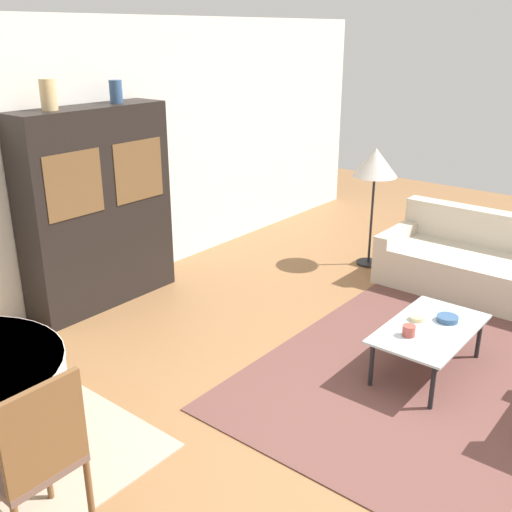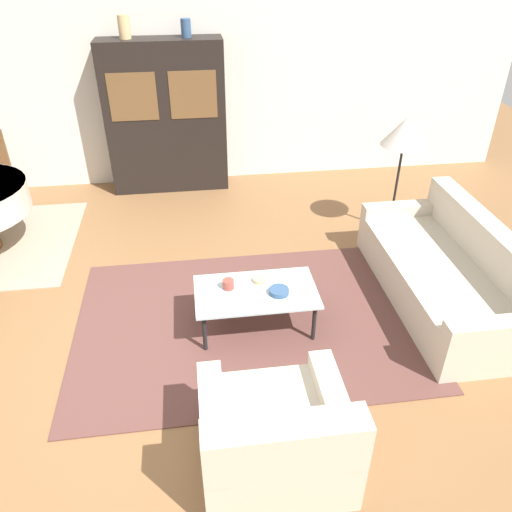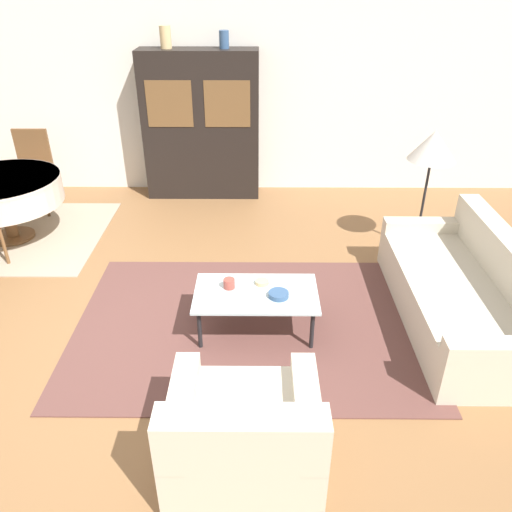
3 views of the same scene
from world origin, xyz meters
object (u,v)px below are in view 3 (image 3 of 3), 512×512
(dining_chair_far, at_px, (33,165))
(vase_short, at_px, (224,39))
(armchair, at_px, (244,435))
(floor_lamp, at_px, (433,149))
(couch, at_px, (465,294))
(dining_table, at_px, (1,191))
(cup, at_px, (229,284))
(bowl, at_px, (279,295))
(display_cabinet, at_px, (201,126))
(coffee_table, at_px, (256,296))
(vase_tall, at_px, (165,37))
(bowl_small, at_px, (262,282))

(dining_chair_far, xyz_separation_m, vase_short, (2.47, 0.50, 1.43))
(armchair, height_order, floor_lamp, floor_lamp)
(couch, distance_m, dining_table, 4.98)
(cup, bearing_deg, bowl, -17.63)
(display_cabinet, relative_size, cup, 19.47)
(vase_short, bearing_deg, coffee_table, -82.41)
(coffee_table, relative_size, vase_short, 5.03)
(dining_chair_far, bearing_deg, bowl, 139.18)
(cup, bearing_deg, vase_short, 93.44)
(dining_table, bearing_deg, couch, -18.05)
(coffee_table, bearing_deg, bowl, -17.80)
(cup, xyz_separation_m, vase_tall, (-0.89, 3.02, 1.61))
(dining_chair_far, distance_m, floor_lamp, 4.85)
(vase_short, bearing_deg, armchair, -85.57)
(display_cabinet, height_order, bowl, display_cabinet)
(coffee_table, height_order, bowl, bowl)
(floor_lamp, height_order, cup, floor_lamp)
(coffee_table, xyz_separation_m, dining_chair_far, (-2.88, 2.59, 0.23))
(armchair, relative_size, coffee_table, 0.89)
(coffee_table, height_order, dining_chair_far, dining_chair_far)
(coffee_table, xyz_separation_m, cup, (-0.23, 0.07, 0.08))
(coffee_table, relative_size, display_cabinet, 0.55)
(cup, xyz_separation_m, bowl_small, (0.28, 0.06, -0.02))
(display_cabinet, distance_m, bowl_small, 3.11)
(cup, height_order, bowl, cup)
(armchair, relative_size, display_cabinet, 0.49)
(cup, relative_size, bowl_small, 0.83)
(bowl, height_order, vase_tall, vase_tall)
(coffee_table, height_order, bowl_small, bowl_small)
(cup, height_order, vase_short, vase_short)
(couch, height_order, armchair, couch)
(coffee_table, relative_size, cup, 10.64)
(armchair, xyz_separation_m, dining_table, (-2.82, 3.10, 0.32))
(armchair, xyz_separation_m, vase_tall, (-1.06, 4.48, 1.77))
(armchair, relative_size, vase_short, 4.49)
(couch, xyz_separation_m, dining_chair_far, (-4.72, 2.42, 0.31))
(armchair, distance_m, dining_table, 4.20)
(coffee_table, height_order, cup, cup)
(dining_chair_far, relative_size, vase_short, 4.88)
(vase_tall, bearing_deg, dining_chair_far, -164.14)
(floor_lamp, relative_size, bowl, 7.99)
(dining_table, relative_size, dining_chair_far, 1.30)
(coffee_table, bearing_deg, couch, 5.17)
(dining_chair_far, height_order, cup, dining_chair_far)
(couch, bearing_deg, dining_chair_far, 62.84)
(coffee_table, height_order, display_cabinet, display_cabinet)
(bowl_small, bearing_deg, display_cabinet, 105.11)
(vase_tall, bearing_deg, coffee_table, -69.99)
(dining_table, xyz_separation_m, vase_short, (2.47, 1.38, 1.42))
(display_cabinet, height_order, bowl_small, display_cabinet)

